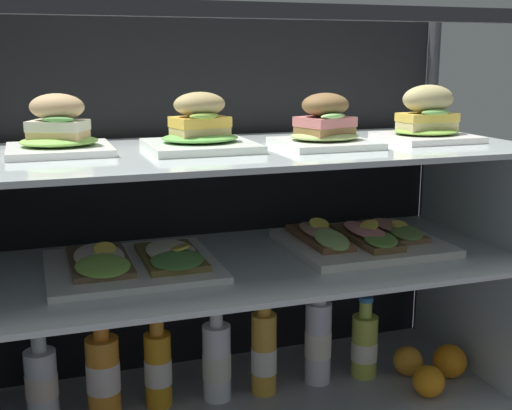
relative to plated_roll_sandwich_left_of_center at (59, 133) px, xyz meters
name	(u,v)px	position (x,y,z in m)	size (l,w,h in m)	color
case_frame	(234,197)	(0.38, 0.11, -0.17)	(1.18, 0.53, 0.89)	#333338
riser_lower_tier	(256,336)	(0.38, -0.04, -0.45)	(1.12, 0.47, 0.32)	silver
shelf_lower_glass	(256,263)	(0.38, -0.04, -0.29)	(1.14, 0.49, 0.01)	silver
riser_upper_tier	(256,208)	(0.38, -0.04, -0.16)	(1.12, 0.47, 0.23)	silver
shelf_upper_glass	(256,150)	(0.38, -0.04, -0.04)	(1.14, 0.49, 0.01)	silver
plated_roll_sandwich_left_of_center	(59,133)	(0.00, 0.00, 0.00)	(0.19, 0.19, 0.11)	white
plated_roll_sandwich_mid_right	(200,132)	(0.27, -0.04, 0.00)	(0.21, 0.21, 0.11)	white
plated_roll_sandwich_mid_left	(325,128)	(0.52, -0.08, 0.00)	(0.19, 0.19, 0.11)	white
plated_roll_sandwich_right_of_center	(427,120)	(0.78, -0.06, 0.01)	(0.19, 0.19, 0.12)	white
open_sandwich_tray_mid_left	(134,262)	(0.13, -0.02, -0.26)	(0.34, 0.31, 0.05)	white
open_sandwich_tray_far_left	(361,239)	(0.64, -0.02, -0.26)	(0.34, 0.31, 0.06)	white
juice_bottle_front_second	(42,385)	(-0.07, 0.02, -0.52)	(0.07, 0.07, 0.22)	white
juice_bottle_back_right	(103,376)	(0.06, 0.00, -0.52)	(0.07, 0.07, 0.23)	orange
juice_bottle_back_center	(158,367)	(0.18, 0.02, -0.52)	(0.06, 0.06, 0.22)	orange
juice_bottle_front_fourth	(217,360)	(0.31, 0.01, -0.52)	(0.06, 0.06, 0.23)	white
juice_bottle_back_left	(264,351)	(0.42, 0.00, -0.51)	(0.06, 0.06, 0.25)	gold
juice_bottle_near_post	(318,340)	(0.56, 0.01, -0.51)	(0.06, 0.06, 0.25)	white
juice_bottle_front_left_end	(364,345)	(0.68, 0.01, -0.54)	(0.06, 0.06, 0.20)	#BFC94B
orange_fruit_beside_bottles	(408,361)	(0.78, -0.03, -0.58)	(0.07, 0.07, 0.07)	orange
orange_fruit_near_left_post	(429,381)	(0.77, -0.14, -0.58)	(0.07, 0.07, 0.07)	orange
orange_fruit_rolled_forward	(450,361)	(0.87, -0.07, -0.57)	(0.08, 0.08, 0.08)	orange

